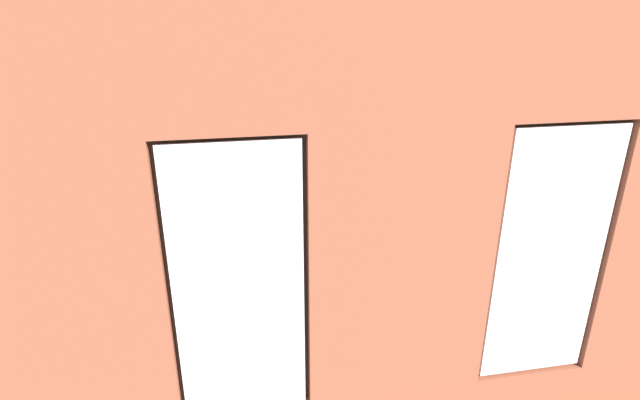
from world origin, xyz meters
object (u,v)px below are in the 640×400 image
at_px(media_console, 75,271).
at_px(papasan_chair, 307,192).
at_px(potted_plant_mid_room_small, 361,214).
at_px(potted_plant_by_left_couch, 440,194).
at_px(cup_ceramic, 294,235).
at_px(potted_plant_beside_window_right, 91,368).
at_px(coffee_table, 294,242).
at_px(remote_silver, 319,231).
at_px(potted_plant_near_tv, 103,282).
at_px(remote_gray, 281,235).
at_px(table_plant_small, 303,234).
at_px(potted_plant_corner_near_left, 455,165).
at_px(couch_by_window, 327,363).
at_px(couch_left, 513,234).
at_px(candle_jar, 265,241).
at_px(tv_flatscreen, 65,223).

distance_m(media_console, papasan_chair, 3.44).
relative_size(potted_plant_mid_room_small, potted_plant_by_left_couch, 0.66).
bearing_deg(cup_ceramic, potted_plant_beside_window_right, 51.40).
height_order(coffee_table, remote_silver, remote_silver).
xyz_separation_m(coffee_table, remote_silver, (-0.34, -0.14, 0.07)).
bearing_deg(potted_plant_near_tv, cup_ceramic, -153.95).
distance_m(cup_ceramic, potted_plant_by_left_couch, 2.85).
distance_m(coffee_table, cup_ceramic, 0.10).
height_order(papasan_chair, potted_plant_near_tv, potted_plant_near_tv).
distance_m(cup_ceramic, papasan_chair, 1.68).
xyz_separation_m(remote_gray, potted_plant_beside_window_right, (1.69, 2.42, 0.19)).
xyz_separation_m(cup_ceramic, potted_plant_by_left_couch, (-2.51, -1.33, -0.12)).
bearing_deg(cup_ceramic, papasan_chair, -104.38).
distance_m(table_plant_small, potted_plant_corner_near_left, 3.68).
relative_size(couch_by_window, potted_plant_near_tv, 1.24).
bearing_deg(couch_left, potted_plant_mid_room_small, -128.73).
distance_m(table_plant_small, potted_plant_by_left_couch, 2.83).
height_order(candle_jar, potted_plant_mid_room_small, candle_jar).
distance_m(remote_gray, potted_plant_mid_room_small, 1.66).
distance_m(remote_gray, tv_flatscreen, 2.47).
bearing_deg(remote_silver, potted_plant_mid_room_small, -11.54).
distance_m(cup_ceramic, potted_plant_mid_room_small, 1.61).
relative_size(cup_ceramic, papasan_chair, 0.09).
xyz_separation_m(remote_silver, potted_plant_beside_window_right, (2.19, 2.46, 0.19)).
bearing_deg(couch_by_window, cup_ceramic, -90.56).
bearing_deg(potted_plant_mid_room_small, potted_plant_corner_near_left, -153.56).
distance_m(potted_plant_beside_window_right, potted_plant_corner_near_left, 6.56).
height_order(media_console, potted_plant_corner_near_left, potted_plant_corner_near_left).
relative_size(couch_left, table_plant_small, 10.18).
xyz_separation_m(coffee_table, potted_plant_mid_room_small, (-1.16, -1.09, -0.16)).
distance_m(couch_left, candle_jar, 3.29).
height_order(remote_silver, potted_plant_beside_window_right, potted_plant_beside_window_right).
distance_m(table_plant_small, tv_flatscreen, 2.70).
height_order(tv_flatscreen, potted_plant_beside_window_right, tv_flatscreen).
xyz_separation_m(couch_by_window, media_console, (2.57, -2.16, -0.05)).
relative_size(table_plant_small, remote_gray, 1.22).
bearing_deg(potted_plant_mid_room_small, couch_left, 144.77).
relative_size(candle_jar, potted_plant_beside_window_right, 0.11).
bearing_deg(remote_gray, couch_by_window, -157.19).
height_order(tv_flatscreen, potted_plant_by_left_couch, tv_flatscreen).
height_order(cup_ceramic, potted_plant_near_tv, potted_plant_near_tv).
relative_size(coffee_table, potted_plant_near_tv, 0.90).
height_order(remote_gray, potted_plant_mid_room_small, remote_gray).
relative_size(coffee_table, candle_jar, 9.96).
bearing_deg(media_console, remote_gray, -176.28).
bearing_deg(potted_plant_near_tv, potted_plant_corner_near_left, -149.23).
xyz_separation_m(table_plant_small, remote_silver, (-0.25, -0.27, -0.10)).
height_order(remote_silver, potted_plant_by_left_couch, potted_plant_by_left_couch).
bearing_deg(potted_plant_near_tv, coffee_table, -153.95).
bearing_deg(potted_plant_corner_near_left, potted_plant_beside_window_right, 41.56).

